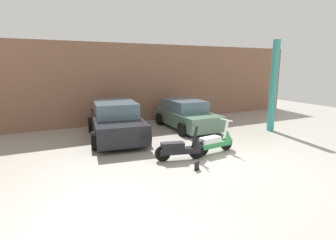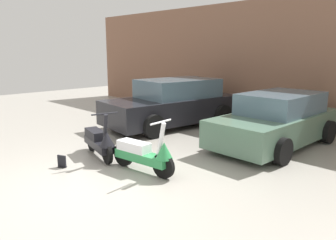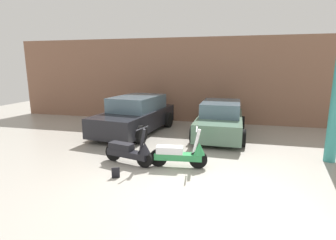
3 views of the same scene
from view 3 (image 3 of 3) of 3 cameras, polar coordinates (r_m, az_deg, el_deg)
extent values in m
plane|color=#9E998E|center=(6.44, -1.13, -13.39)|extent=(28.00, 28.00, 0.00)
cube|color=#845B47|center=(12.83, 7.05, 8.50)|extent=(19.60, 0.12, 4.05)
cylinder|color=black|center=(7.24, -5.16, -8.41)|extent=(0.50, 0.21, 0.49)
cylinder|color=black|center=(7.86, -11.89, -6.97)|extent=(0.50, 0.21, 0.49)
cube|color=black|center=(7.52, -8.68, -7.24)|extent=(1.32, 0.61, 0.17)
cube|color=black|center=(7.59, -10.13, -5.64)|extent=(0.77, 0.46, 0.19)
cylinder|color=black|center=(7.11, -5.62, -4.59)|extent=(0.24, 0.14, 0.70)
cylinder|color=black|center=(7.02, -5.68, -1.86)|extent=(0.17, 0.56, 0.03)
cone|color=black|center=(7.13, -5.07, -6.12)|extent=(0.40, 0.40, 0.32)
cylinder|color=black|center=(7.21, 6.60, -8.53)|extent=(0.50, 0.14, 0.49)
cylinder|color=black|center=(7.29, -2.12, -8.21)|extent=(0.50, 0.14, 0.49)
cube|color=#2D8C4C|center=(7.21, 2.21, -7.94)|extent=(1.31, 0.44, 0.17)
cube|color=white|center=(7.17, 0.37, -6.49)|extent=(0.75, 0.37, 0.19)
cylinder|color=white|center=(7.05, 6.22, -4.74)|extent=(0.24, 0.11, 0.70)
cylinder|color=white|center=(6.96, 6.28, -1.99)|extent=(0.10, 0.57, 0.03)
cone|color=#2D8C4C|center=(7.11, 6.81, -6.21)|extent=(0.37, 0.37, 0.32)
cube|color=black|center=(10.95, -7.19, 0.16)|extent=(2.38, 4.59, 0.73)
cube|color=slate|center=(11.07, -6.63, 3.73)|extent=(1.91, 2.65, 0.58)
cylinder|color=black|center=(9.39, -5.97, -3.11)|extent=(0.31, 0.69, 0.67)
cylinder|color=black|center=(10.38, -15.36, -2.04)|extent=(0.31, 0.69, 0.67)
cylinder|color=black|center=(11.81, 0.03, 0.04)|extent=(0.31, 0.69, 0.67)
cylinder|color=black|center=(12.61, -8.04, 0.68)|extent=(0.31, 0.69, 0.67)
cube|color=#51705B|center=(10.51, 11.25, -0.77)|extent=(1.73, 3.98, 0.66)
cube|color=slate|center=(10.64, 11.47, 2.59)|extent=(1.49, 2.24, 0.52)
cylinder|color=black|center=(9.36, 15.92, -3.79)|extent=(0.22, 0.61, 0.60)
cylinder|color=black|center=(9.47, 5.54, -3.20)|extent=(0.22, 0.61, 0.60)
cylinder|color=black|center=(11.74, 15.78, -0.66)|extent=(0.22, 0.61, 0.60)
cylinder|color=black|center=(11.82, 7.49, -0.22)|extent=(0.22, 0.61, 0.60)
cube|color=black|center=(6.81, -11.28, -12.13)|extent=(0.19, 0.17, 0.01)
cube|color=black|center=(6.76, -11.32, -11.16)|extent=(0.20, 0.11, 0.26)
camera|label=1|loc=(6.55, -79.87, 3.59)|focal=28.00mm
camera|label=2|loc=(4.37, 65.92, 0.21)|focal=35.00mm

